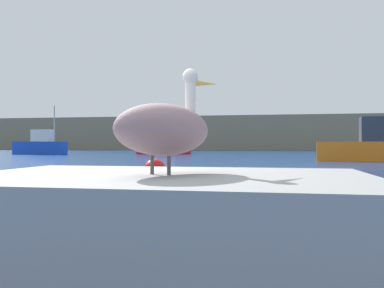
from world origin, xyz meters
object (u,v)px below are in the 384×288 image
at_px(fishing_boat_orange, 374,145).
at_px(fishing_boat_red, 163,147).
at_px(mooring_buoy, 155,170).
at_px(pelican, 166,128).
at_px(fishing_boat_blue, 40,145).

bearing_deg(fishing_boat_orange, fishing_boat_red, 145.12).
bearing_deg(mooring_buoy, pelican, -73.30).
relative_size(fishing_boat_orange, fishing_boat_red, 1.10).
height_order(pelican, fishing_boat_orange, fishing_boat_orange).
xyz_separation_m(fishing_boat_blue, mooring_buoy, (20.24, -26.98, -0.61)).
height_order(fishing_boat_orange, mooring_buoy, fishing_boat_orange).
height_order(pelican, mooring_buoy, pelican).
bearing_deg(fishing_boat_blue, fishing_boat_red, 18.40).
relative_size(fishing_boat_red, mooring_buoy, 9.43).
distance_m(fishing_boat_blue, fishing_boat_orange, 32.09).
distance_m(pelican, fishing_boat_blue, 41.75).
relative_size(fishing_boat_orange, mooring_buoy, 10.33).
bearing_deg(fishing_boat_orange, pelican, -101.02).
bearing_deg(fishing_boat_red, fishing_boat_orange, 118.91).
xyz_separation_m(fishing_boat_red, mooring_buoy, (8.01, -31.08, -0.45)).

